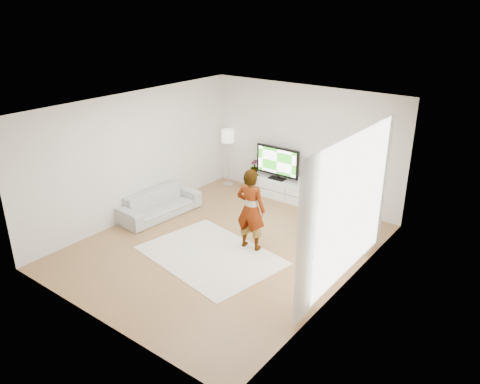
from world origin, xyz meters
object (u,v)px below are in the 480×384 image
Objects in this scene: sofa at (160,204)px; floor_lamp at (228,139)px; media_console at (276,188)px; television at (278,162)px; player at (251,209)px; rug at (210,255)px.

floor_lamp reaches higher than sofa.
media_console is 2.95m from sofa.
media_console is at bearing 2.52° from floor_lamp.
media_console is 1.36× the size of television.
sofa is at bearing -90.37° from floor_lamp.
player is 0.85× the size of sofa.
media_console is 1.09× the size of floor_lamp.
rug is 1.56× the size of player.
player reaches higher than media_console.
sofa is (-2.10, 0.70, 0.27)m from rug.
sofa is 2.66m from floor_lamp.
sofa reaches higher than rug.
floor_lamp is at bearing 3.77° from sofa.
player is at bearing 58.89° from rug.
television is 0.80× the size of floor_lamp.
player is at bearing -85.47° from sofa.
rug is at bearing -104.34° from sofa.
floor_lamp is (-1.48, -0.09, 0.36)m from television.
television is 3.44m from rug.
player is 3.54m from floor_lamp.
television is at bearing 3.59° from floor_lamp.
floor_lamp is at bearing -177.48° from media_console.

